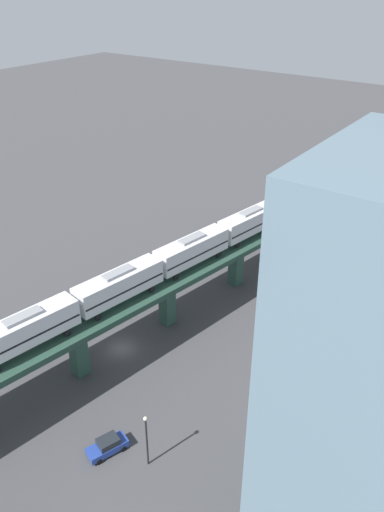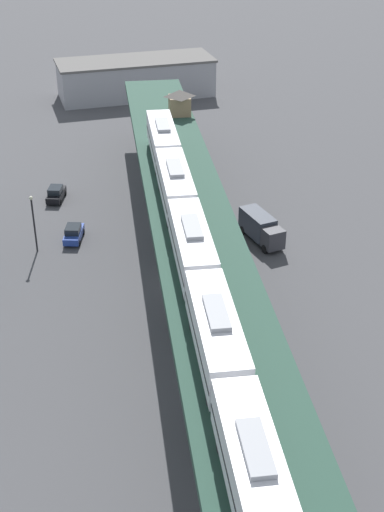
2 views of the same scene
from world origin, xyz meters
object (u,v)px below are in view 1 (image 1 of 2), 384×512
Objects in this scene: street_car_blue at (108,446)px; delivery_truck at (30,334)px; subway_train at (192,250)px; street_lamp at (147,437)px.

delivery_truck is (21.01, -6.67, 0.82)m from street_car_blue.
subway_train reaches higher than street_lamp.
street_car_blue is at bearing 17.25° from street_lamp.
street_lamp is (-11.37, 23.57, -7.26)m from subway_train.
street_car_blue is 5.65m from street_lamp.
subway_train reaches higher than delivery_truck.
subway_train is at bearing -64.26° from street_lamp.
street_lamp is at bearing 115.74° from subway_train.
street_lamp is at bearing -162.75° from street_car_blue.
street_lamp reaches higher than delivery_truck.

